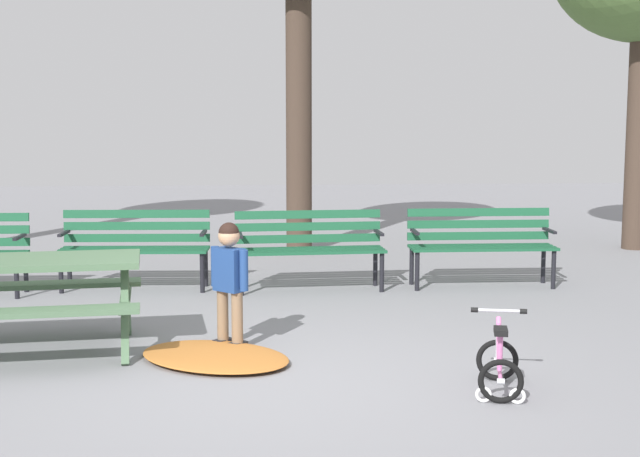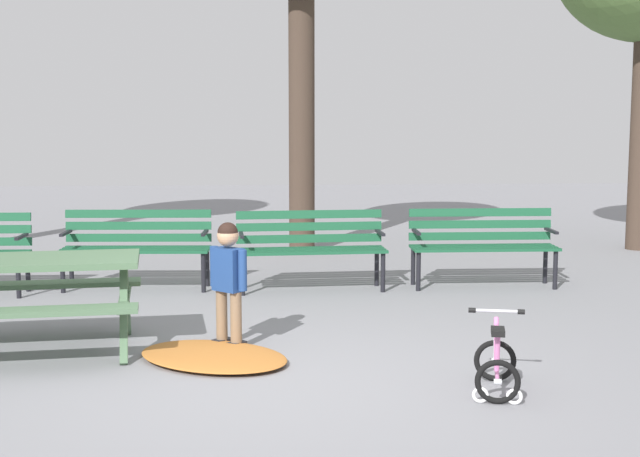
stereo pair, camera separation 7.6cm
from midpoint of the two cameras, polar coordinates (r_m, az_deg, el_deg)
The scene contains 8 objects.
ground at distance 6.53m, azimuth -3.64°, elevation -9.66°, with size 36.00×36.00×0.00m, color gray.
picnic_table at distance 7.52m, azimuth -18.46°, elevation -3.13°, with size 1.94×1.54×0.79m.
park_bench_left at distance 10.04m, azimuth -11.79°, elevation -0.85°, with size 1.62×0.54×0.85m.
park_bench_right at distance 9.78m, azimuth -0.89°, elevation -0.91°, with size 1.62×0.55×0.85m.
park_bench_far_right at distance 10.14m, azimuth 9.89°, elevation -0.72°, with size 1.60×0.47×0.85m.
child_standing at distance 7.35m, azimuth -6.03°, elevation -2.92°, with size 0.31×0.29×1.03m.
kids_bicycle at distance 6.36m, azimuth 10.90°, elevation -8.36°, with size 0.46×0.61×0.54m.
leaf_pile at distance 7.11m, azimuth -6.95°, elevation -8.01°, with size 1.25×0.87×0.07m, color #B26B2D.
Camera 1 is at (-0.08, -6.25, 1.90)m, focal length 50.72 mm.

